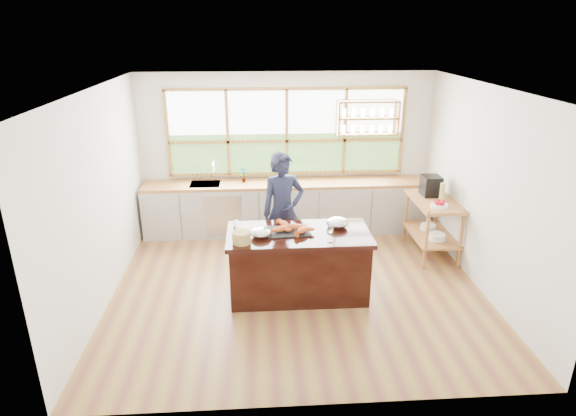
{
  "coord_description": "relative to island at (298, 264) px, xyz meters",
  "views": [
    {
      "loc": [
        -0.51,
        -5.85,
        3.41
      ],
      "look_at": [
        -0.12,
        0.15,
        1.11
      ],
      "focal_mm": 30.0,
      "sensor_mm": 36.0,
      "label": 1
    }
  ],
  "objects": [
    {
      "name": "fruit_bowl",
      "position": [
        2.14,
        0.79,
        0.49
      ],
      "size": [
        0.25,
        0.25,
        0.11
      ],
      "color": "white",
      "rests_on": "right_shelf_unit"
    },
    {
      "name": "wine_glass",
      "position": [
        0.36,
        -0.3,
        0.61
      ],
      "size": [
        0.08,
        0.08,
        0.22
      ],
      "color": "silver",
      "rests_on": "island"
    },
    {
      "name": "back_counter",
      "position": [
        -0.02,
        2.14,
        0.0
      ],
      "size": [
        4.9,
        0.63,
        0.9
      ],
      "color": "#AEABA5",
      "rests_on": "ground_plane"
    },
    {
      "name": "wicker_basket",
      "position": [
        -0.73,
        -0.26,
        0.52
      ],
      "size": [
        0.23,
        0.23,
        0.15
      ],
      "primitive_type": "cylinder",
      "color": "tan",
      "rests_on": "island"
    },
    {
      "name": "parchment_roll",
      "position": [
        -0.79,
        0.16,
        0.49
      ],
      "size": [
        0.13,
        0.31,
        0.08
      ],
      "primitive_type": "cylinder",
      "rotation": [
        1.57,
        0.0,
        0.19
      ],
      "color": "white",
      "rests_on": "island"
    },
    {
      "name": "right_shelf_unit",
      "position": [
        2.19,
        1.09,
        0.15
      ],
      "size": [
        0.62,
        1.1,
        0.9
      ],
      "color": "#AA6F3E",
      "rests_on": "ground_plane"
    },
    {
      "name": "wine_bottle",
      "position": [
        2.24,
        0.98,
        0.6
      ],
      "size": [
        0.08,
        0.08,
        0.3
      ],
      "primitive_type": "cylinder",
      "rotation": [
        0.0,
        0.0,
        -0.06
      ],
      "color": "#A3AA50",
      "rests_on": "right_shelf_unit"
    },
    {
      "name": "cook",
      "position": [
        -0.16,
        0.84,
        0.42
      ],
      "size": [
        0.72,
        0.57,
        1.75
      ],
      "primitive_type": "imported",
      "rotation": [
        0.0,
        0.0,
        0.26
      ],
      "color": "#181C33",
      "rests_on": "ground_plane"
    },
    {
      "name": "mixing_bowl_left",
      "position": [
        -0.49,
        -0.1,
        0.5
      ],
      "size": [
        0.26,
        0.26,
        0.13
      ],
      "primitive_type": "ellipsoid",
      "color": "#BBBCC2",
      "rests_on": "island"
    },
    {
      "name": "island",
      "position": [
        0.0,
        0.0,
        0.0
      ],
      "size": [
        1.85,
        0.9,
        0.9
      ],
      "color": "black",
      "rests_on": "ground_plane"
    },
    {
      "name": "lobster_pile",
      "position": [
        -0.11,
        0.04,
        0.5
      ],
      "size": [
        0.52,
        0.44,
        0.08
      ],
      "color": "#D55D1A",
      "rests_on": "slate_board"
    },
    {
      "name": "cutting_board",
      "position": [
        -0.05,
        2.14,
        0.45
      ],
      "size": [
        0.41,
        0.31,
        0.01
      ],
      "primitive_type": "cube",
      "rotation": [
        0.0,
        0.0,
        -0.02
      ],
      "color": "green",
      "rests_on": "back_counter"
    },
    {
      "name": "potted_plant",
      "position": [
        -0.75,
        2.2,
        0.58
      ],
      "size": [
        0.16,
        0.13,
        0.27
      ],
      "primitive_type": "imported",
      "rotation": [
        0.0,
        0.0,
        0.27
      ],
      "color": "slate",
      "rests_on": "back_counter"
    },
    {
      "name": "espresso_machine",
      "position": [
        2.19,
        1.32,
        0.6
      ],
      "size": [
        0.28,
        0.3,
        0.31
      ],
      "primitive_type": "cube",
      "rotation": [
        0.0,
        0.0,
        0.02
      ],
      "color": "black",
      "rests_on": "right_shelf_unit"
    },
    {
      "name": "slate_board",
      "position": [
        -0.13,
        0.04,
        0.45
      ],
      "size": [
        0.58,
        0.44,
        0.02
      ],
      "primitive_type": "cube",
      "rotation": [
        0.0,
        0.0,
        0.07
      ],
      "color": "black",
      "rests_on": "island"
    },
    {
      "name": "ground_plane",
      "position": [
        0.0,
        0.2,
        -0.45
      ],
      "size": [
        5.0,
        5.0,
        0.0
      ],
      "primitive_type": "plane",
      "color": "olive"
    },
    {
      "name": "room_shell",
      "position": [
        0.02,
        0.71,
        1.3
      ],
      "size": [
        5.02,
        4.52,
        2.71
      ],
      "color": "silver",
      "rests_on": "ground_plane"
    },
    {
      "name": "mixing_bowl_right",
      "position": [
        0.52,
        0.16,
        0.51
      ],
      "size": [
        0.29,
        0.29,
        0.14
      ],
      "primitive_type": "ellipsoid",
      "color": "#BBBCC2",
      "rests_on": "island"
    }
  ]
}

